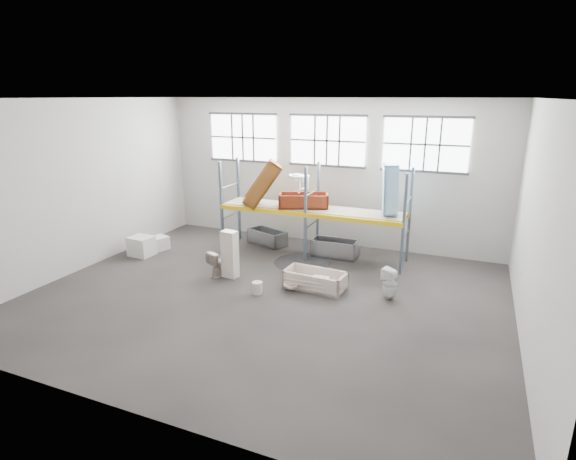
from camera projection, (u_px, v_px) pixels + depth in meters
The scene contains 34 objects.
floor at pixel (266, 298), 11.94m from camera, with size 12.00×10.00×0.10m, color #47403D.
ceiling at pixel (263, 96), 10.49m from camera, with size 12.00×10.00×0.10m, color silver.
wall_back at pixel (327, 173), 15.68m from camera, with size 12.00×0.10×5.00m, color #BAB5AD.
wall_front at pixel (119, 275), 6.74m from camera, with size 12.00×0.10×5.00m, color #BBB6AE.
wall_left at pixel (81, 185), 13.44m from camera, with size 0.10×10.00×5.00m, color #B8B3AA.
wall_right at pixel (540, 230), 8.98m from camera, with size 0.10×10.00×5.00m, color #B5B0A7.
window_left at pixel (243, 137), 16.45m from camera, with size 2.60×0.04×1.60m, color white.
window_mid at pixel (327, 141), 15.27m from camera, with size 2.60×0.04×1.60m, color white.
window_right at pixel (425, 144), 14.09m from camera, with size 2.60×0.04×1.60m, color white.
rack_upright_la at pixel (221, 206), 15.17m from camera, with size 0.08×0.08×3.00m, color slate.
rack_upright_lb at pixel (239, 199), 16.23m from camera, with size 0.08×0.08×3.00m, color slate.
rack_upright_ma at pixel (305, 215), 14.06m from camera, with size 0.08×0.08×3.00m, color slate.
rack_upright_mb at pixel (318, 207), 15.12m from camera, with size 0.08×0.08×3.00m, color slate.
rack_upright_ra at pixel (404, 225), 12.96m from camera, with size 0.08×0.08×3.00m, color slate.
rack_upright_rb at pixel (410, 215), 14.02m from camera, with size 0.08×0.08×3.00m, color slate.
rack_beam_front at pixel (305, 215), 14.06m from camera, with size 6.00×0.10×0.14m, color yellow.
rack_beam_back at pixel (318, 207), 15.12m from camera, with size 6.00×0.10×0.14m, color yellow.
shelf_deck at pixel (312, 208), 14.57m from camera, with size 5.90×1.10×0.03m, color gray.
wet_patch at pixel (303, 262), 14.31m from camera, with size 1.80×1.80×0.00m, color black.
bathtub_beige at pixel (315, 280), 12.34m from camera, with size 1.66×0.78×0.49m, color beige, non-canonical shape.
cistern_spare at pixel (321, 284), 11.97m from camera, with size 0.44×0.21×0.41m, color beige.
sink_in_tub at pixel (291, 286), 12.13m from camera, with size 0.40×0.40×0.14m, color #F0DECA.
toilet_beige at pixel (221, 263), 13.22m from camera, with size 0.42×0.74×0.75m, color #C5AFA5.
cistern_tall at pixel (230, 254), 12.99m from camera, with size 0.45×0.29×1.38m, color beige.
toilet_white at pixel (390, 284), 11.64m from camera, with size 0.38×0.39×0.84m, color white.
steel_tub_left at pixel (267, 237), 16.02m from camera, with size 1.40×0.65×0.51m, color #9FA1A6, non-canonical shape.
steel_tub_right at pixel (335, 248), 14.86m from camera, with size 1.48×0.69×0.54m, color #B4B5BC, non-canonical shape.
rust_tub_flat at pixel (303, 200), 14.58m from camera, with size 1.58×0.74×0.44m, color #8B3B12, non-canonical shape.
rust_tub_tilted at pixel (262, 184), 14.76m from camera, with size 1.63×0.76×0.46m, color brown, non-canonical shape.
sink_on_shelf at pixel (299, 192), 14.46m from camera, with size 0.68×0.53×0.61m, color white.
blue_tub_upright at pixel (390, 189), 13.48m from camera, with size 1.49×0.70×0.42m, color #96CFF8, non-canonical shape.
bucket at pixel (258, 288), 12.03m from camera, with size 0.28×0.28×0.32m, color beige.
carton_near at pixel (141, 246), 14.89m from camera, with size 0.74×0.63×0.63m, color silver.
carton_far at pixel (159, 243), 15.50m from camera, with size 0.53×0.53×0.44m, color silver.
Camera 1 is at (4.74, -9.87, 5.06)m, focal length 28.29 mm.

